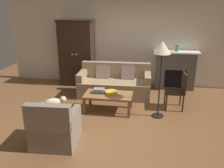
{
  "coord_description": "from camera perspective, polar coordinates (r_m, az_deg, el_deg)",
  "views": [
    {
      "loc": [
        0.81,
        -4.51,
        2.4
      ],
      "look_at": [
        -0.07,
        0.77,
        0.55
      ],
      "focal_mm": 37.44,
      "sensor_mm": 36.0,
      "label": 1
    }
  ],
  "objects": [
    {
      "name": "back_wall",
      "position": [
        7.18,
        2.98,
        11.01
      ],
      "size": [
        7.2,
        0.1,
        2.8
      ],
      "primitive_type": "cube",
      "color": "silver",
      "rests_on": "ground"
    },
    {
      "name": "armchair_near_left",
      "position": [
        4.32,
        -13.79,
        -10.45
      ],
      "size": [
        0.83,
        0.82,
        0.88
      ],
      "color": "#756656",
      "rests_on": "ground"
    },
    {
      "name": "armoire",
      "position": [
        7.23,
        -8.58,
        7.54
      ],
      "size": [
        1.06,
        0.57,
        1.96
      ],
      "color": "black",
      "rests_on": "ground"
    },
    {
      "name": "side_chair_wooden",
      "position": [
        5.71,
        15.94,
        -1.03
      ],
      "size": [
        0.46,
        0.46,
        0.9
      ],
      "color": "black",
      "rests_on": "ground"
    },
    {
      "name": "floor_lamp",
      "position": [
        4.94,
        12.14,
        7.62
      ],
      "size": [
        0.36,
        0.36,
        1.69
      ],
      "color": "black",
      "rests_on": "ground"
    },
    {
      "name": "dog",
      "position": [
        5.53,
        -13.97,
        -4.5
      ],
      "size": [
        0.53,
        0.36,
        0.39
      ],
      "color": "beige",
      "rests_on": "ground"
    },
    {
      "name": "coffee_table",
      "position": [
        5.42,
        -0.9,
        -3.02
      ],
      "size": [
        1.1,
        0.6,
        0.42
      ],
      "color": "olive",
      "rests_on": "ground"
    },
    {
      "name": "ground_plane",
      "position": [
        5.18,
        -0.61,
        -8.59
      ],
      "size": [
        9.6,
        9.6,
        0.0
      ],
      "primitive_type": "plane",
      "color": "brown"
    },
    {
      "name": "fruit_bowl",
      "position": [
        5.42,
        -0.24,
        -2.02
      ],
      "size": [
        0.29,
        0.29,
        0.06
      ],
      "primitive_type": "cylinder",
      "color": "gold",
      "rests_on": "coffee_table"
    },
    {
      "name": "fireplace",
      "position": [
        7.09,
        15.17,
        3.4
      ],
      "size": [
        1.26,
        0.48,
        1.12
      ],
      "color": "#4C4947",
      "rests_on": "ground"
    },
    {
      "name": "book_stack",
      "position": [
        5.45,
        -3.22,
        -1.66
      ],
      "size": [
        0.27,
        0.2,
        0.11
      ],
      "color": "#38569E",
      "rests_on": "coffee_table"
    },
    {
      "name": "mantel_vase_bronze",
      "position": [
        6.91,
        12.48,
        8.62
      ],
      "size": [
        0.1,
        0.1,
        0.17
      ],
      "primitive_type": "cylinder",
      "color": "olive",
      "rests_on": "fireplace"
    },
    {
      "name": "couch",
      "position": [
        6.38,
        0.65,
        -0.01
      ],
      "size": [
        1.95,
        0.93,
        0.86
      ],
      "color": "#937A5B",
      "rests_on": "ground"
    },
    {
      "name": "mantel_vase_jade",
      "position": [
        6.94,
        15.65,
        8.51
      ],
      "size": [
        0.11,
        0.11,
        0.19
      ],
      "primitive_type": "cylinder",
      "color": "slate",
      "rests_on": "fireplace"
    }
  ]
}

